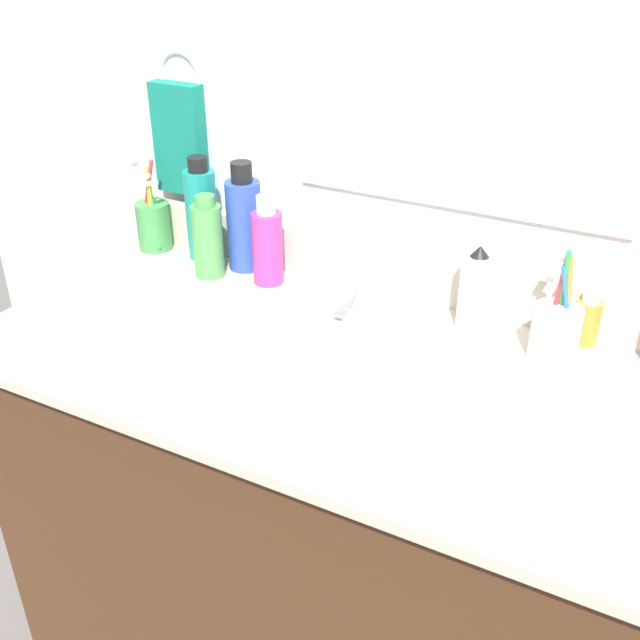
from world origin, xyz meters
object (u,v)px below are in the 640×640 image
at_px(bottle_shampoo_blue, 244,222).
at_px(cup_white_ceramic, 556,331).
at_px(hand_towel, 180,139).
at_px(bottle_mouthwash_teal, 202,212).
at_px(faucet, 358,303).
at_px(bottle_soap_pink, 267,245).
at_px(cup_green, 154,224).
at_px(bottle_toner_green, 208,239).
at_px(bottle_oil_amber, 587,320).
at_px(bottle_lotion_white, 475,291).

xyz_separation_m(bottle_shampoo_blue, cup_white_ceramic, (0.62, -0.06, -0.04)).
distance_m(hand_towel, bottle_mouthwash_teal, 0.16).
height_order(hand_towel, faucet, hand_towel).
bearing_deg(bottle_shampoo_blue, bottle_mouthwash_teal, 177.91).
height_order(bottle_soap_pink, bottle_shampoo_blue, bottle_shampoo_blue).
xyz_separation_m(hand_towel, cup_green, (-0.04, -0.07, -0.17)).
bearing_deg(bottle_toner_green, bottle_shampoo_blue, 55.52).
xyz_separation_m(cup_green, cup_white_ceramic, (0.83, -0.05, -0.00)).
height_order(bottle_soap_pink, bottle_oil_amber, bottle_soap_pink).
distance_m(faucet, bottle_lotion_white, 0.20).
xyz_separation_m(hand_towel, bottle_mouthwash_teal, (0.08, -0.05, -0.12)).
height_order(bottle_oil_amber, bottle_toner_green, bottle_toner_green).
bearing_deg(bottle_shampoo_blue, cup_white_ceramic, -5.77).
bearing_deg(hand_towel, bottle_soap_pink, -19.69).
xyz_separation_m(bottle_oil_amber, bottle_toner_green, (-0.69, -0.08, 0.03)).
bearing_deg(faucet, cup_green, 171.81).
height_order(bottle_soap_pink, cup_white_ceramic, cup_white_ceramic).
bearing_deg(cup_green, bottle_soap_pink, -4.87).
xyz_separation_m(bottle_toner_green, cup_green, (-0.17, 0.05, -0.02)).
xyz_separation_m(bottle_shampoo_blue, bottle_mouthwash_teal, (-0.10, 0.00, 0.00)).
bearing_deg(bottle_lotion_white, bottle_soap_pink, -178.66).
xyz_separation_m(bottle_shampoo_blue, cup_green, (-0.22, -0.01, -0.04)).
distance_m(faucet, bottle_toner_green, 0.33).
xyz_separation_m(faucet, cup_white_ceramic, (0.33, 0.02, 0.02)).
distance_m(bottle_oil_amber, cup_white_ceramic, 0.08).
distance_m(hand_towel, faucet, 0.52).
relative_size(hand_towel, cup_white_ceramic, 1.14).
relative_size(bottle_shampoo_blue, cup_white_ceramic, 1.11).
xyz_separation_m(hand_towel, bottle_shampoo_blue, (0.18, -0.06, -0.12)).
bearing_deg(bottle_soap_pink, bottle_shampoo_blue, 154.36).
xyz_separation_m(bottle_lotion_white, bottle_toner_green, (-0.52, -0.04, 0.01)).
bearing_deg(faucet, hand_towel, 163.40).
xyz_separation_m(bottle_oil_amber, cup_green, (-0.87, -0.02, 0.01)).
xyz_separation_m(bottle_mouthwash_teal, bottle_toner_green, (0.06, -0.07, -0.02)).
bearing_deg(bottle_soap_pink, cup_green, 175.13).
height_order(bottle_lotion_white, cup_green, cup_green).
bearing_deg(bottle_lotion_white, hand_towel, 172.84).
height_order(hand_towel, cup_white_ceramic, hand_towel).
bearing_deg(bottle_soap_pink, bottle_mouthwash_teal, 167.48).
relative_size(bottle_toner_green, cup_white_ceramic, 0.84).
xyz_separation_m(faucet, bottle_lotion_white, (0.19, 0.06, 0.04)).
height_order(faucet, bottle_shampoo_blue, bottle_shampoo_blue).
distance_m(faucet, cup_white_ceramic, 0.33).
xyz_separation_m(hand_towel, bottle_toner_green, (0.14, -0.12, -0.14)).
xyz_separation_m(faucet, bottle_oil_amber, (0.37, 0.10, 0.01)).
xyz_separation_m(bottle_toner_green, cup_white_ceramic, (0.66, 0.00, -0.02)).
relative_size(hand_towel, bottle_oil_amber, 2.45).
height_order(hand_towel, bottle_shampoo_blue, hand_towel).
bearing_deg(bottle_oil_amber, bottle_shampoo_blue, -178.78).
xyz_separation_m(bottle_lotion_white, bottle_oil_amber, (0.18, 0.04, -0.03)).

